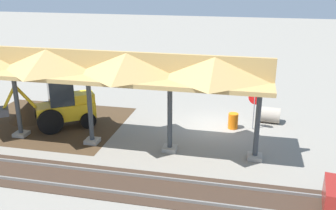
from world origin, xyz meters
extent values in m
plane|color=gray|center=(0.00, 0.00, 0.00)|extent=(120.00, 120.00, 0.00)
cube|color=#42301E|center=(9.63, 1.50, 0.00)|extent=(8.74, 7.00, 0.01)
cube|color=#9E998E|center=(-2.34, 3.56, 0.10)|extent=(0.70, 0.70, 0.20)
cylinder|color=#383D42|center=(-2.34, 3.56, 1.80)|extent=(0.24, 0.24, 3.60)
cube|color=#9E998E|center=(1.81, 3.56, 0.10)|extent=(0.70, 0.70, 0.20)
cylinder|color=#383D42|center=(1.81, 3.56, 1.80)|extent=(0.24, 0.24, 3.60)
cube|color=#9E998E|center=(5.96, 3.56, 0.10)|extent=(0.70, 0.70, 0.20)
cylinder|color=#383D42|center=(5.96, 3.56, 1.80)|extent=(0.24, 0.24, 3.60)
cube|color=#9E998E|center=(10.11, 3.56, 0.10)|extent=(0.70, 0.70, 0.20)
cylinder|color=#383D42|center=(10.11, 3.56, 1.80)|extent=(0.24, 0.24, 3.60)
cube|color=tan|center=(8.03, 3.56, 3.70)|extent=(21.94, 3.20, 0.20)
cube|color=tan|center=(8.03, 3.56, 4.35)|extent=(21.94, 0.20, 1.10)
pyramid|color=tan|center=(-0.26, 3.56, 4.35)|extent=(3.73, 3.20, 1.10)
pyramid|color=tan|center=(3.89, 3.56, 4.35)|extent=(3.73, 3.20, 1.10)
pyramid|color=tan|center=(8.03, 3.56, 4.35)|extent=(3.73, 3.20, 1.10)
cube|color=slate|center=(0.00, 6.43, 0.07)|extent=(60.00, 0.08, 0.15)
cube|color=slate|center=(0.00, 7.87, 0.07)|extent=(60.00, 0.08, 0.15)
cube|color=#38281E|center=(0.00, 7.15, 0.01)|extent=(60.00, 2.58, 0.03)
cylinder|color=gray|center=(-2.20, -0.12, 1.03)|extent=(0.06, 0.06, 2.06)
cylinder|color=red|center=(-2.20, -0.12, 1.87)|extent=(0.70, 0.35, 0.76)
cube|color=yellow|center=(8.26, 1.81, 0.97)|extent=(3.36, 2.92, 0.90)
cube|color=#1E262D|center=(8.43, 1.93, 2.12)|extent=(1.74, 1.71, 1.40)
cube|color=yellow|center=(7.43, 1.22, 1.67)|extent=(1.57, 1.56, 0.50)
cylinder|color=black|center=(9.46, 1.79, 0.70)|extent=(1.31, 1.06, 1.40)
cylinder|color=black|center=(8.63, 2.95, 0.70)|extent=(1.31, 1.06, 1.40)
cylinder|color=black|center=(7.76, 0.65, 0.45)|extent=(0.91, 0.77, 0.90)
cylinder|color=black|center=(7.00, 1.71, 0.45)|extent=(0.91, 0.77, 0.90)
cylinder|color=yellow|center=(9.94, 3.01, 2.08)|extent=(0.97, 0.77, 1.41)
cylinder|color=yellow|center=(10.62, 3.50, 2.06)|extent=(0.83, 0.66, 1.41)
cube|color=#47474C|center=(10.94, 3.73, 1.40)|extent=(0.95, 1.00, 0.40)
cone|color=#42301E|center=(11.00, 1.20, 0.00)|extent=(4.97, 4.97, 2.23)
cylinder|color=#9E9384|center=(-3.17, -1.43, 0.46)|extent=(1.25, 1.03, 0.92)
cylinder|color=black|center=(-2.59, -1.49, 0.46)|extent=(0.08, 0.60, 0.60)
cylinder|color=orange|center=(-1.10, -0.01, 0.45)|extent=(0.56, 0.56, 0.90)
camera|label=1|loc=(-1.78, 20.09, 8.33)|focal=40.00mm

